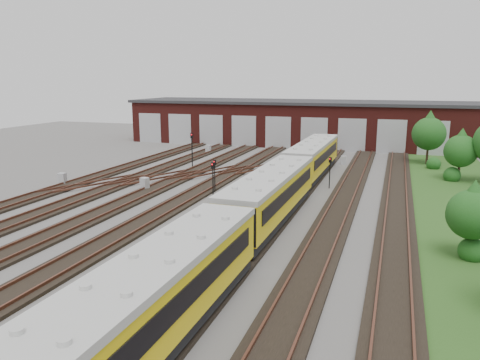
% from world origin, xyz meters
% --- Properties ---
extents(ground, '(120.00, 120.00, 0.00)m').
position_xyz_m(ground, '(0.00, 0.00, 0.00)').
color(ground, '#4E4C48').
rests_on(ground, ground).
extents(track_network, '(30.40, 70.00, 0.33)m').
position_xyz_m(track_network, '(-0.17, 0.59, 0.11)').
color(track_network, black).
rests_on(track_network, ground).
extents(maintenance_shed, '(51.00, 12.50, 6.35)m').
position_xyz_m(maintenance_shed, '(-0.01, 39.97, 3.20)').
color(maintenance_shed, '#501714').
rests_on(maintenance_shed, ground).
extents(grass_verge, '(8.00, 55.00, 0.05)m').
position_xyz_m(grass_verge, '(19.00, 10.00, 0.03)').
color(grass_verge, '#284D19').
rests_on(grass_verge, ground).
extents(metro_train, '(2.86, 46.96, 3.08)m').
position_xyz_m(metro_train, '(6.00, 0.20, 1.91)').
color(metro_train, black).
rests_on(metro_train, ground).
extents(signal_mast_0, '(0.30, 0.28, 3.74)m').
position_xyz_m(signal_mast_0, '(-7.45, 17.21, 2.38)').
color(signal_mast_0, black).
rests_on(signal_mast_0, ground).
extents(signal_mast_1, '(0.27, 0.26, 2.77)m').
position_xyz_m(signal_mast_1, '(-0.51, 5.99, 1.79)').
color(signal_mast_1, black).
rests_on(signal_mast_1, ground).
extents(signal_mast_2, '(0.25, 0.23, 2.79)m').
position_xyz_m(signal_mast_2, '(-0.77, 7.06, 1.79)').
color(signal_mast_2, black).
rests_on(signal_mast_2, ground).
extents(signal_mast_3, '(0.27, 0.26, 2.79)m').
position_xyz_m(signal_mast_3, '(8.29, 11.60, 1.79)').
color(signal_mast_3, black).
rests_on(signal_mast_3, ground).
extents(relay_cabinet_0, '(0.70, 0.60, 1.10)m').
position_xyz_m(relay_cabinet_0, '(-15.00, 5.24, 0.55)').
color(relay_cabinet_0, '#A9ABAF').
rests_on(relay_cabinet_0, ground).
extents(relay_cabinet_1, '(0.65, 0.54, 1.06)m').
position_xyz_m(relay_cabinet_1, '(-9.56, 26.88, 0.53)').
color(relay_cabinet_1, '#A9ABAF').
rests_on(relay_cabinet_1, ground).
extents(relay_cabinet_2, '(0.77, 0.70, 1.09)m').
position_xyz_m(relay_cabinet_2, '(-6.86, 5.88, 0.54)').
color(relay_cabinet_2, '#A9ABAF').
rests_on(relay_cabinet_2, ground).
extents(relay_cabinet_3, '(0.64, 0.56, 0.97)m').
position_xyz_m(relay_cabinet_3, '(8.12, 24.04, 0.48)').
color(relay_cabinet_3, '#A9ABAF').
rests_on(relay_cabinet_3, ground).
extents(relay_cabinet_4, '(0.72, 0.62, 1.12)m').
position_xyz_m(relay_cabinet_4, '(3.66, 21.74, 0.56)').
color(relay_cabinet_4, '#A9ABAF').
rests_on(relay_cabinet_4, ground).
extents(tree_0, '(3.68, 3.68, 6.10)m').
position_xyz_m(tree_0, '(17.05, 27.14, 3.92)').
color(tree_0, '#362218').
rests_on(tree_0, ground).
extents(tree_1, '(3.04, 3.04, 5.04)m').
position_xyz_m(tree_1, '(19.43, 18.63, 3.24)').
color(tree_1, '#362218').
rests_on(tree_1, ground).
extents(tree_3, '(2.64, 2.64, 4.37)m').
position_xyz_m(tree_3, '(17.68, -2.78, 2.81)').
color(tree_3, '#362218').
rests_on(tree_3, ground).
extents(bush_0, '(1.43, 1.43, 1.43)m').
position_xyz_m(bush_0, '(17.85, -2.79, 0.71)').
color(bush_0, '#184413').
rests_on(bush_0, ground).
extents(bush_1, '(1.50, 1.50, 1.50)m').
position_xyz_m(bush_1, '(17.60, 24.39, 0.75)').
color(bush_1, '#184413').
rests_on(bush_1, ground).
extents(bush_2, '(1.57, 1.57, 1.57)m').
position_xyz_m(bush_2, '(18.85, 18.41, 0.79)').
color(bush_2, '#184413').
rests_on(bush_2, ground).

